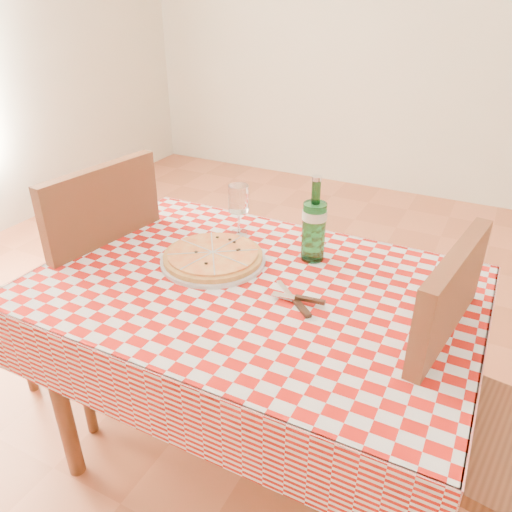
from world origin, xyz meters
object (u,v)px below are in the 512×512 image
(chair_far, at_px, (94,273))
(water_bottle, at_px, (314,219))
(dining_table, at_px, (253,311))
(pizza_plate, at_px, (213,256))
(chair_near, at_px, (472,405))
(wine_glass, at_px, (239,210))

(chair_far, height_order, water_bottle, water_bottle)
(dining_table, distance_m, pizza_plate, 0.22)
(chair_far, bearing_deg, chair_near, -174.06)
(pizza_plate, xyz_separation_m, water_bottle, (0.28, 0.17, 0.12))
(chair_near, xyz_separation_m, pizza_plate, (-0.83, 0.07, 0.21))
(water_bottle, height_order, wine_glass, water_bottle)
(dining_table, height_order, chair_far, chair_far)
(wine_glass, bearing_deg, chair_far, -153.90)
(dining_table, distance_m, chair_near, 0.66)
(chair_far, bearing_deg, dining_table, -175.27)
(chair_far, bearing_deg, water_bottle, -158.71)
(water_bottle, distance_m, wine_glass, 0.31)
(chair_near, bearing_deg, pizza_plate, -176.05)
(chair_far, height_order, wine_glass, chair_far)
(chair_near, distance_m, water_bottle, 0.69)
(chair_far, height_order, pizza_plate, chair_far)
(dining_table, relative_size, wine_glass, 6.56)
(pizza_plate, bearing_deg, chair_near, -4.76)
(dining_table, xyz_separation_m, chair_far, (-0.70, 0.04, -0.07))
(pizza_plate, xyz_separation_m, wine_glass, (-0.03, 0.22, 0.07))
(water_bottle, bearing_deg, pizza_plate, -148.79)
(chair_near, bearing_deg, chair_far, -173.28)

